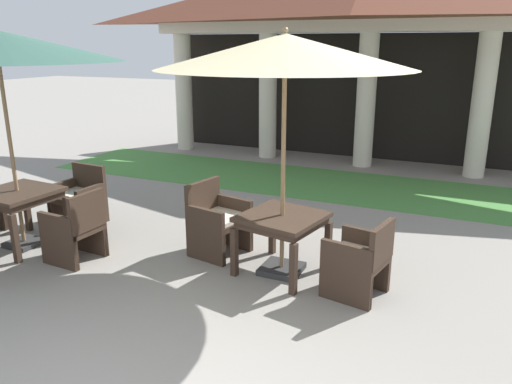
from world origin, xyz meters
TOP-DOWN VIEW (x-y plane):
  - background_pavilion at (-0.00, 8.92)m, footprint 10.16×2.48m
  - lawn_strip at (0.00, 7.06)m, footprint 11.96×2.25m
  - patio_table_near_foreground at (-3.06, 2.53)m, footprint 0.93×0.93m
  - patio_chair_near_foreground_north at (-3.00, 3.52)m, footprint 0.67×0.61m
  - patio_chair_near_foreground_east at (-2.07, 2.47)m, footprint 0.59×0.58m
  - patio_table_mid_left at (0.32, 3.18)m, footprint 1.00×1.00m
  - patio_umbrella_mid_left at (0.32, 3.18)m, footprint 2.72×2.72m
  - patio_chair_mid_left_east at (1.26, 2.99)m, footprint 0.67×0.65m
  - patio_chair_mid_left_west at (-0.62, 3.36)m, footprint 0.69×0.73m

SIDE VIEW (x-z plane):
  - lawn_strip at x=0.00m, z-range 0.00..0.01m
  - patio_chair_mid_left_east at x=1.26m, z-range -0.03..0.81m
  - patio_chair_near_foreground_north at x=-3.00m, z-range -0.03..0.81m
  - patio_chair_near_foreground_east at x=-2.07m, z-range -0.04..0.85m
  - patio_chair_mid_left_west at x=-0.62m, z-range -0.03..0.88m
  - patio_table_mid_left at x=0.32m, z-range 0.25..0.95m
  - patio_table_near_foreground at x=-3.06m, z-range 0.27..1.02m
  - patio_umbrella_mid_left at x=0.32m, z-range 1.10..3.82m
  - background_pavilion at x=0.00m, z-range 1.11..5.41m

